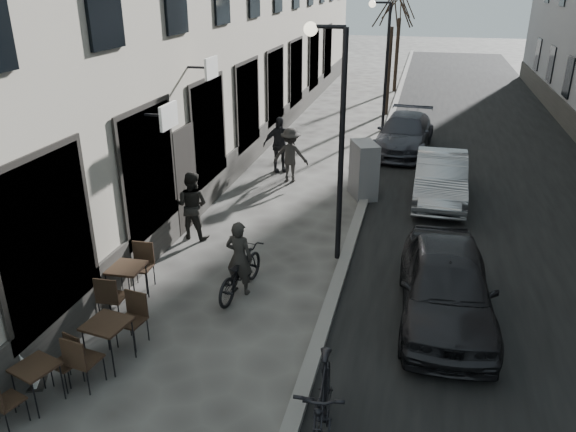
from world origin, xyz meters
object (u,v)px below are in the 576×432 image
at_px(sign_board, 30,359).
at_px(pedestrian_near, 192,205).
at_px(car_mid, 440,178).
at_px(tree_far, 401,3).
at_px(pedestrian_far, 279,144).
at_px(car_far, 404,134).
at_px(bistro_set_b, 109,339).
at_px(bistro_set_a, 38,381).
at_px(streetlamp_near, 334,120).
at_px(pedestrian_mid, 291,155).
at_px(utility_cabinet, 364,170).
at_px(bistro_set_c, 127,281).
at_px(moped, 322,410).
at_px(tree_near, 393,8).
at_px(bicycle, 240,271).
at_px(car_near, 446,285).
at_px(streetlamp_far, 383,52).

relative_size(sign_board, pedestrian_near, 0.59).
bearing_deg(car_mid, tree_far, 98.58).
bearing_deg(pedestrian_far, sign_board, -125.77).
bearing_deg(car_far, bistro_set_b, -101.19).
bearing_deg(sign_board, pedestrian_far, 60.55).
distance_m(pedestrian_far, car_mid, 5.29).
relative_size(bistro_set_a, car_far, 0.31).
relative_size(bistro_set_a, car_mid, 0.35).
bearing_deg(streetlamp_near, pedestrian_mid, 113.19).
relative_size(streetlamp_near, utility_cabinet, 3.16).
height_order(bistro_set_a, pedestrian_near, pedestrian_near).
xyz_separation_m(bistro_set_c, moped, (4.31, -2.74, 0.17)).
bearing_deg(tree_near, pedestrian_mid, -101.99).
distance_m(utility_cabinet, bicycle, 6.27).
bearing_deg(utility_cabinet, bicycle, -129.83).
height_order(bistro_set_b, car_far, car_far).
bearing_deg(bistro_set_b, sign_board, -136.89).
xyz_separation_m(tree_near, car_mid, (2.35, -10.70, -4.00)).
distance_m(bistro_set_b, moped, 3.82).
distance_m(bistro_set_b, pedestrian_far, 10.38).
xyz_separation_m(pedestrian_near, car_mid, (5.85, 4.02, -0.18)).
distance_m(tree_near, sign_board, 21.13).
xyz_separation_m(tree_far, car_far, (1.10, -11.94, -4.01)).
height_order(tree_near, car_far, tree_near).
bearing_deg(car_far, sign_board, -104.05).
bearing_deg(pedestrian_near, streetlamp_near, -178.26).
distance_m(bistro_set_c, sign_board, 2.47).
distance_m(utility_cabinet, car_near, 6.40).
bearing_deg(moped, streetlamp_near, 93.92).
relative_size(streetlamp_near, bistro_set_c, 3.12).
relative_size(tree_near, bistro_set_b, 3.50).
bearing_deg(sign_board, tree_far, 58.12).
distance_m(tree_near, moped, 21.02).
relative_size(tree_far, moped, 2.60).
distance_m(bicycle, moped, 4.35).
bearing_deg(bistro_set_b, bistro_set_a, -106.99).
distance_m(tree_far, pedestrian_mid, 16.72).
bearing_deg(pedestrian_mid, sign_board, 78.36).
bearing_deg(bistro_set_b, utility_cabinet, 78.99).
relative_size(sign_board, moped, 0.45).
xyz_separation_m(bistro_set_c, bicycle, (1.98, 0.92, -0.02)).
height_order(pedestrian_mid, pedestrian_far, pedestrian_far).
bearing_deg(utility_cabinet, car_far, 56.44).
bearing_deg(tree_far, utility_cabinet, -89.32).
bearing_deg(bistro_set_b, pedestrian_mid, 94.15).
distance_m(streetlamp_far, bistro_set_a, 18.28).
relative_size(bistro_set_b, car_far, 0.36).
bearing_deg(sign_board, bistro_set_c, 58.16).
distance_m(streetlamp_far, utility_cabinet, 8.31).
bearing_deg(car_mid, utility_cabinet, -172.44).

